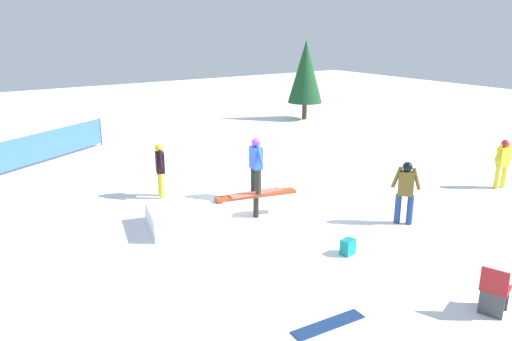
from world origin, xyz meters
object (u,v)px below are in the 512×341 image
at_px(bystander_yellow, 503,161).
at_px(loose_snowboard_navy, 328,324).
at_px(rail_feature, 256,197).
at_px(bystander_black, 160,168).
at_px(pine_tree_far, 306,72).
at_px(main_rider_on_rail, 256,166).
at_px(folding_chair, 494,291).
at_px(backpack_on_snow, 348,247).
at_px(bystander_brown, 406,189).

xyz_separation_m(bystander_yellow, loose_snowboard_navy, (-9.04, -2.52, -0.82)).
relative_size(rail_feature, loose_snowboard_navy, 1.58).
bearing_deg(bystander_black, loose_snowboard_navy, -165.52).
xyz_separation_m(bystander_black, pine_tree_far, (10.95, 7.09, 1.54)).
bearing_deg(main_rider_on_rail, folding_chair, -73.51).
xyz_separation_m(main_rider_on_rail, loose_snowboard_navy, (-1.65, -4.62, -1.34)).
relative_size(rail_feature, folding_chair, 2.39).
bearing_deg(bystander_yellow, main_rider_on_rail, -4.50).
height_order(main_rider_on_rail, loose_snowboard_navy, main_rider_on_rail).
xyz_separation_m(main_rider_on_rail, backpack_on_snow, (0.45, -2.87, -1.19)).
bearing_deg(rail_feature, bystander_yellow, -2.59).
relative_size(folding_chair, pine_tree_far, 0.22).
relative_size(bystander_brown, folding_chair, 1.79).
height_order(rail_feature, main_rider_on_rail, main_rider_on_rail).
bearing_deg(bystander_black, folding_chair, -148.63).
height_order(rail_feature, bystander_brown, bystander_brown).
distance_m(bystander_yellow, backpack_on_snow, 7.01).
relative_size(loose_snowboard_navy, backpack_on_snow, 3.93).
height_order(main_rider_on_rail, backpack_on_snow, main_rider_on_rail).
bearing_deg(bystander_yellow, bystander_black, -17.65).
distance_m(bystander_brown, pine_tree_far, 14.06).
height_order(loose_snowboard_navy, folding_chair, folding_chair).
bearing_deg(loose_snowboard_navy, pine_tree_far, 55.76).
bearing_deg(main_rider_on_rail, bystander_brown, -32.57).
height_order(bystander_yellow, pine_tree_far, pine_tree_far).
distance_m(bystander_yellow, folding_chair, 7.52).
height_order(bystander_black, pine_tree_far, pine_tree_far).
bearing_deg(folding_chair, main_rider_on_rail, -10.23).
distance_m(bystander_yellow, loose_snowboard_navy, 9.42).
height_order(bystander_black, loose_snowboard_navy, bystander_black).
bearing_deg(loose_snowboard_navy, bystander_brown, 30.45).
bearing_deg(backpack_on_snow, bystander_yellow, -4.22).
xyz_separation_m(rail_feature, backpack_on_snow, (0.45, -2.87, -0.37)).
distance_m(main_rider_on_rail, bystander_yellow, 7.70).
bearing_deg(folding_chair, pine_tree_far, -47.78).
bearing_deg(main_rider_on_rail, pine_tree_far, 53.58).
height_order(bystander_brown, bystander_black, bystander_brown).
relative_size(bystander_yellow, bystander_black, 0.96).
xyz_separation_m(main_rider_on_rail, bystander_yellow, (7.39, -2.10, -0.52)).
height_order(bystander_yellow, folding_chair, bystander_yellow).
bearing_deg(loose_snowboard_navy, bystander_black, 91.47).
height_order(bystander_brown, loose_snowboard_navy, bystander_brown).
height_order(bystander_yellow, backpack_on_snow, bystander_yellow).
bearing_deg(rail_feature, bystander_brown, -26.98).
xyz_separation_m(rail_feature, bystander_yellow, (7.39, -2.10, 0.29)).
distance_m(bystander_yellow, bystander_brown, 4.61).
xyz_separation_m(rail_feature, pine_tree_far, (9.56, 9.86, 1.86)).
height_order(bystander_black, backpack_on_snow, bystander_black).
xyz_separation_m(rail_feature, bystander_brown, (2.79, -2.36, 0.34)).
height_order(main_rider_on_rail, pine_tree_far, pine_tree_far).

